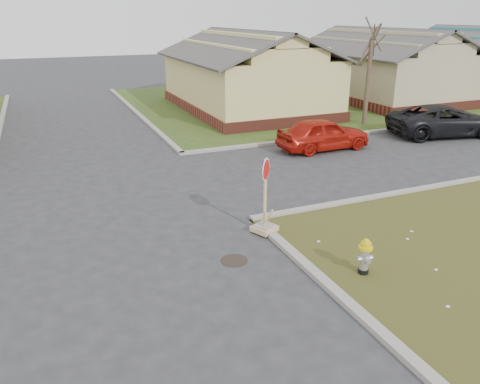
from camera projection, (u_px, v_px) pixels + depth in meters
name	position (u px, v px, depth m)	size (l,w,h in m)	color
ground	(137.00, 269.00, 10.72)	(120.00, 120.00, 0.00)	#2C2C2E
verge_far_right	(388.00, 93.00, 34.24)	(37.00, 19.00, 0.05)	#2E4619
curbs	(106.00, 196.00, 15.02)	(80.00, 40.00, 0.12)	gray
manhole	(234.00, 260.00, 11.09)	(0.64, 0.64, 0.01)	black
side_house_yellow	(246.00, 73.00, 27.78)	(7.60, 11.60, 4.70)	brown
side_house_tan	(382.00, 66.00, 31.44)	(7.60, 11.60, 4.70)	brown
tree_mid_right	(368.00, 84.00, 23.84)	(0.22, 0.22, 4.20)	#473929
fire_hydrant	(365.00, 254.00, 10.31)	(0.32, 0.32, 0.85)	black
stop_sign	(265.00, 216.00, 12.35)	(0.58, 0.57, 2.05)	tan
red_sedan	(323.00, 134.00, 19.95)	(1.62, 4.02, 1.37)	#AB160C
dark_pickup	(444.00, 120.00, 22.29)	(2.41, 5.23, 1.45)	black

